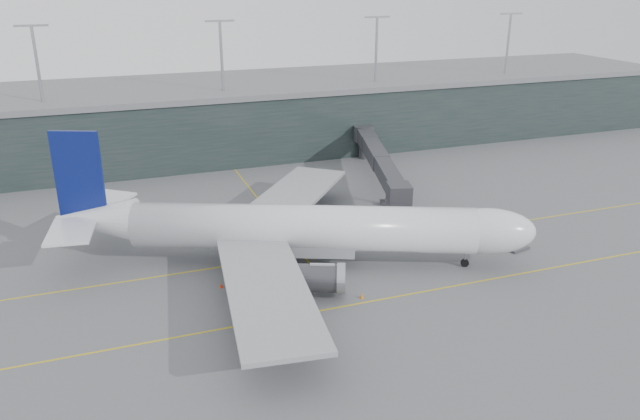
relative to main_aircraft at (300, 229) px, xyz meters
name	(u,v)px	position (x,y,z in m)	size (l,w,h in m)	color
ground	(262,249)	(-3.81, 6.57, -5.24)	(320.00, 320.00, 0.00)	#515156
taxiline_a	(269,260)	(-3.81, 2.57, -5.23)	(160.00, 0.25, 0.02)	gold
taxiline_b	(305,313)	(-3.81, -13.43, -5.23)	(160.00, 0.25, 0.02)	gold
taxiline_lead_main	(260,201)	(1.19, 26.57, -5.23)	(0.25, 60.00, 0.02)	gold
terminal	(194,118)	(-3.81, 64.56, 2.38)	(240.00, 36.00, 29.00)	#1D2828
main_aircraft	(300,229)	(0.00, 0.00, 0.00)	(63.75, 58.83, 18.68)	silver
jet_bridge	(366,153)	(24.08, 31.85, 0.17)	(16.12, 46.54, 7.23)	#2D2E32
gse_cart	(484,240)	(27.76, -3.72, -4.32)	(2.55, 1.75, 1.65)	red
baggage_dolly	(515,247)	(31.52, -6.19, -5.04)	(3.37, 2.70, 0.34)	#3A3A3F
uld_a	(213,223)	(-9.19, 16.44, -4.19)	(2.57, 2.25, 2.00)	#38383D
uld_b	(237,218)	(-4.97, 17.51, -4.23)	(2.60, 2.36, 1.93)	#38383D
uld_c	(248,220)	(-3.68, 15.94, -4.28)	(2.03, 1.63, 1.84)	#38383D
cone_nose	(480,229)	(30.37, 1.37, -4.89)	(0.44, 0.44, 0.70)	#CD4E0B
cone_wing_stbd	(362,296)	(4.05, -12.34, -4.85)	(0.49, 0.49, 0.78)	orange
cone_wing_port	(283,213)	(3.12, 18.92, -4.93)	(0.39, 0.39, 0.62)	#DF4D0C
cone_tail	(221,285)	(-11.96, -3.44, -4.87)	(0.47, 0.47, 0.74)	red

